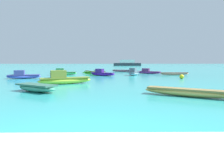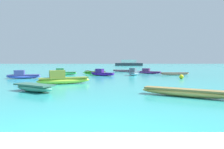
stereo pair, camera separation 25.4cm
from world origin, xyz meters
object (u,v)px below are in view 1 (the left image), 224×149
moored_boat_7 (23,76)px  moored_boat_9 (102,73)px  moored_boat_1 (63,73)px  moored_boat_4 (95,73)px  moored_boat_0 (148,72)px  moored_boat_2 (134,73)px  distant_ferry (127,63)px  moored_boat_10 (64,79)px  moored_boat_5 (122,71)px  moored_boat_3 (174,74)px  moored_boat_8 (36,87)px  moored_boat_6 (190,92)px  mooring_buoy_0 (182,77)px

moored_boat_7 → moored_boat_9: size_ratio=1.06×
moored_boat_1 → moored_boat_4: (3.55, 1.67, -0.08)m
moored_boat_0 → moored_boat_7: 14.65m
moored_boat_2 → moored_boat_4: size_ratio=0.49×
moored_boat_2 → distant_ferry: 47.35m
moored_boat_0 → moored_boat_7: size_ratio=0.98×
moored_boat_1 → moored_boat_10: size_ratio=0.86×
moored_boat_4 → distant_ferry: size_ratio=0.51×
moored_boat_0 → moored_boat_1: 10.59m
moored_boat_0 → moored_boat_5: size_ratio=1.00×
moored_boat_3 → moored_boat_9: bearing=-174.6°
moored_boat_2 → moored_boat_5: 7.09m
moored_boat_7 → moored_boat_8: moored_boat_7 is taller
moored_boat_0 → distant_ferry: size_ratio=0.32×
moored_boat_1 → moored_boat_9: bearing=-24.3°
moored_boat_6 → distant_ferry: size_ratio=0.41×
moored_boat_10 → mooring_buoy_0: moored_boat_10 is taller
moored_boat_4 → moored_boat_8: (-1.98, -14.19, 0.03)m
moored_boat_7 → moored_boat_9: moored_boat_7 is taller
moored_boat_0 → moored_boat_7: (-12.86, -7.02, 0.03)m
moored_boat_1 → moored_boat_3: size_ratio=0.94×
moored_boat_3 → moored_boat_4: 9.44m
moored_boat_8 → distant_ferry: size_ratio=0.28×
moored_boat_5 → moored_boat_8: size_ratio=1.15×
moored_boat_4 → distant_ferry: 45.92m
moored_boat_5 → distant_ferry: bearing=102.5°
moored_boat_5 → distant_ferry: distant_ferry is taller
moored_boat_0 → moored_boat_10: moored_boat_10 is taller
moored_boat_1 → moored_boat_9: 4.69m
moored_boat_5 → distant_ferry: size_ratio=0.32×
moored_boat_1 → moored_boat_5: (7.22, 6.70, -0.09)m
moored_boat_1 → mooring_buoy_0: bearing=-33.8°
moored_boat_10 → mooring_buoy_0: 10.48m
moored_boat_2 → moored_boat_6: bearing=-149.1°
moored_boat_2 → moored_boat_5: moored_boat_2 is taller
moored_boat_5 → mooring_buoy_0: bearing=-49.7°
moored_boat_4 → moored_boat_0: bearing=-16.5°
moored_boat_7 → moored_boat_4: bearing=31.5°
moored_boat_1 → moored_boat_3: (12.79, -0.23, -0.10)m
moored_boat_4 → moored_boat_10: 10.77m
moored_boat_3 → moored_boat_0: bearing=132.4°
moored_boat_8 → mooring_buoy_0: (10.34, 7.47, -0.02)m
moored_boat_9 → distant_ferry: bearing=112.5°
moored_boat_0 → moored_boat_6: size_ratio=0.77×
moored_boat_4 → moored_boat_5: bearing=31.0°
moored_boat_7 → moored_boat_8: size_ratio=1.17×
moored_boat_1 → moored_boat_2: moored_boat_2 is taller
moored_boat_3 → moored_boat_5: 8.89m
moored_boat_4 → moored_boat_10: size_ratio=1.33×
moored_boat_2 → distant_ferry: (3.39, 47.22, 0.55)m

